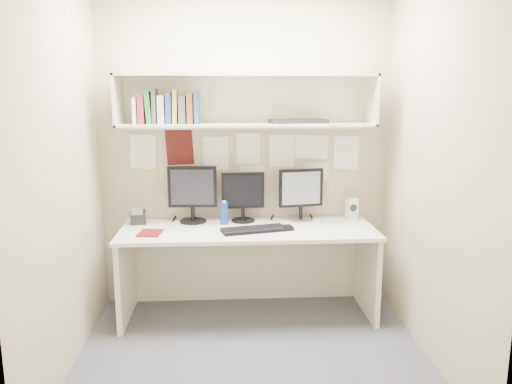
{
  "coord_description": "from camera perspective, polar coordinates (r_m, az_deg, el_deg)",
  "views": [
    {
      "loc": [
        -0.18,
        -3.15,
        1.77
      ],
      "look_at": [
        0.04,
        0.35,
        1.08
      ],
      "focal_mm": 35.0,
      "sensor_mm": 36.0,
      "label": 1
    }
  ],
  "objects": [
    {
      "name": "monitor_right",
      "position": [
        4.15,
        5.16,
        -0.02
      ],
      "size": [
        0.37,
        0.2,
        0.43
      ],
      "rotation": [
        0.0,
        0.0,
        0.17
      ],
      "color": "#A5A5AA",
      "rests_on": "desk"
    },
    {
      "name": "floor",
      "position": [
        3.62,
        -0.36,
        -18.13
      ],
      "size": [
        2.4,
        2.0,
        0.01
      ],
      "primitive_type": "cube",
      "color": "#49494E",
      "rests_on": "ground"
    },
    {
      "name": "pinned_papers",
      "position": [
        4.18,
        -1.15,
        4.03
      ],
      "size": [
        1.92,
        0.01,
        0.48
      ],
      "primitive_type": null,
      "color": "white",
      "rests_on": "wall_back"
    },
    {
      "name": "wall_right",
      "position": [
        3.47,
        19.84,
        2.72
      ],
      "size": [
        0.02,
        2.0,
        2.6
      ],
      "primitive_type": "cube",
      "color": "tan",
      "rests_on": "ground"
    },
    {
      "name": "overhead_hutch",
      "position": [
        4.01,
        -1.1,
        10.46
      ],
      "size": [
        2.0,
        0.38,
        0.4
      ],
      "color": "silver",
      "rests_on": "wall_back"
    },
    {
      "name": "hutch_tray",
      "position": [
        4.0,
        4.87,
        8.08
      ],
      "size": [
        0.48,
        0.25,
        0.03
      ],
      "primitive_type": "cube",
      "rotation": [
        0.0,
        0.0,
        0.16
      ],
      "color": "black",
      "rests_on": "overhead_hutch"
    },
    {
      "name": "mouse",
      "position": [
        3.9,
        3.71,
        -4.1
      ],
      "size": [
        0.08,
        0.11,
        0.03
      ],
      "primitive_type": "cube",
      "rotation": [
        0.0,
        0.0,
        0.2
      ],
      "color": "black",
      "rests_on": "desk"
    },
    {
      "name": "desk",
      "position": [
        4.05,
        -0.89,
        -9.09
      ],
      "size": [
        2.0,
        0.7,
        0.73
      ],
      "color": "silver",
      "rests_on": "floor"
    },
    {
      "name": "speaker",
      "position": [
        4.27,
        10.89,
        -1.89
      ],
      "size": [
        0.1,
        0.1,
        0.18
      ],
      "rotation": [
        0.0,
        0.0,
        0.1
      ],
      "color": "silver",
      "rests_on": "desk"
    },
    {
      "name": "wall_back",
      "position": [
        4.18,
        -1.16,
        4.72
      ],
      "size": [
        2.4,
        0.02,
        2.6
      ],
      "primitive_type": "cube",
      "color": "tan",
      "rests_on": "ground"
    },
    {
      "name": "monitor_left",
      "position": [
        4.1,
        -7.28,
        0.02
      ],
      "size": [
        0.4,
        0.22,
        0.46
      ],
      "rotation": [
        0.0,
        0.0,
        -0.04
      ],
      "color": "black",
      "rests_on": "desk"
    },
    {
      "name": "wall_front",
      "position": [
        2.21,
        1.06,
        -1.15
      ],
      "size": [
        2.4,
        0.02,
        2.6
      ],
      "primitive_type": "cube",
      "color": "tan",
      "rests_on": "ground"
    },
    {
      "name": "monitor_center",
      "position": [
        4.1,
        -1.51,
        -0.27
      ],
      "size": [
        0.35,
        0.19,
        0.41
      ],
      "rotation": [
        0.0,
        0.0,
        0.06
      ],
      "color": "black",
      "rests_on": "desk"
    },
    {
      "name": "book_stack",
      "position": [
        3.95,
        -10.13,
        9.38
      ],
      "size": [
        0.5,
        0.17,
        0.27
      ],
      "color": "white",
      "rests_on": "overhead_hutch"
    },
    {
      "name": "maroon_notebook",
      "position": [
        3.87,
        -12.01,
        -4.6
      ],
      "size": [
        0.19,
        0.22,
        0.01
      ],
      "primitive_type": "cube",
      "rotation": [
        0.0,
        0.0,
        -0.12
      ],
      "color": "#5E1310",
      "rests_on": "desk"
    },
    {
      "name": "wall_left",
      "position": [
        3.35,
        -21.4,
        2.32
      ],
      "size": [
        0.02,
        2.0,
        2.6
      ],
      "primitive_type": "cube",
      "color": "tan",
      "rests_on": "ground"
    },
    {
      "name": "blue_bottle",
      "position": [
        4.04,
        -3.65,
        -2.42
      ],
      "size": [
        0.06,
        0.06,
        0.19
      ],
      "color": "#152E96",
      "rests_on": "desk"
    },
    {
      "name": "desk_phone",
      "position": [
        4.16,
        -13.32,
        -2.79
      ],
      "size": [
        0.14,
        0.13,
        0.15
      ],
      "rotation": [
        0.0,
        0.0,
        0.15
      ],
      "color": "black",
      "rests_on": "desk"
    },
    {
      "name": "keyboard",
      "position": [
        3.85,
        -0.26,
        -4.32
      ],
      "size": [
        0.52,
        0.29,
        0.02
      ],
      "primitive_type": "cube",
      "rotation": [
        0.0,
        0.0,
        0.24
      ],
      "color": "black",
      "rests_on": "desk"
    }
  ]
}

